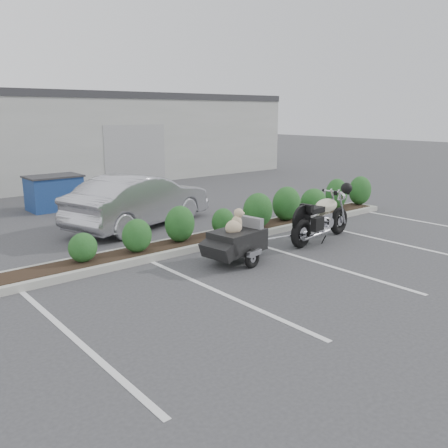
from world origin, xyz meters
TOP-DOWN VIEW (x-y plane):
  - ground at (0.00, 0.00)m, footprint 90.00×90.00m
  - planter_kerb at (1.00, 2.20)m, footprint 12.00×1.00m
  - building at (0.00, 17.00)m, footprint 26.00×10.00m
  - motorcycle at (2.67, 0.52)m, footprint 2.49×0.94m
  - pet_trailer at (-0.12, 0.54)m, footprint 2.00×1.13m
  - sedan at (0.00, 4.77)m, footprint 4.73×2.81m
  - dumpster at (-0.96, 8.64)m, footprint 1.72×1.18m

SIDE VIEW (x-z plane):
  - ground at x=0.00m, z-range 0.00..0.00m
  - planter_kerb at x=1.00m, z-range 0.00..0.15m
  - pet_trailer at x=-0.12m, z-range -0.09..1.09m
  - motorcycle at x=2.67m, z-range -0.14..1.28m
  - dumpster at x=-0.96m, z-range 0.01..1.13m
  - sedan at x=0.00m, z-range 0.00..1.47m
  - building at x=0.00m, z-range 0.00..4.00m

